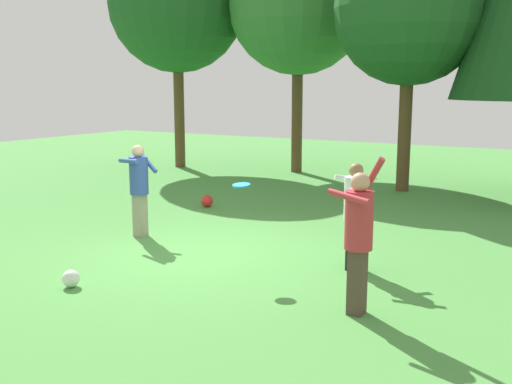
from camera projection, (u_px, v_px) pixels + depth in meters
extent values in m
plane|color=#4C9342|center=(200.00, 254.00, 9.87)|extent=(40.00, 40.00, 0.00)
cube|color=#4C382D|center=(357.00, 282.00, 7.25)|extent=(0.19, 0.22, 0.82)
cylinder|color=#B72D38|center=(359.00, 220.00, 7.11)|extent=(0.34, 0.34, 0.71)
sphere|color=tan|center=(360.00, 182.00, 7.03)|extent=(0.23, 0.23, 0.23)
cylinder|color=#B72D38|center=(349.00, 197.00, 6.93)|extent=(0.60, 0.27, 0.13)
cylinder|color=#B72D38|center=(371.00, 179.00, 7.16)|extent=(0.39, 0.20, 0.56)
cube|color=gray|center=(140.00, 215.00, 10.99)|extent=(0.19, 0.22, 0.79)
cylinder|color=#334C9E|center=(139.00, 176.00, 10.86)|extent=(0.34, 0.34, 0.69)
sphere|color=beige|center=(138.00, 151.00, 10.78)|extent=(0.22, 0.22, 0.22)
cylinder|color=#334C9E|center=(148.00, 162.00, 10.95)|extent=(0.55, 0.24, 0.36)
cylinder|color=#334C9E|center=(129.00, 161.00, 10.68)|extent=(0.59, 0.25, 0.11)
cube|color=black|center=(354.00, 245.00, 9.00)|extent=(0.19, 0.22, 0.76)
cylinder|color=silver|center=(355.00, 199.00, 8.88)|extent=(0.34, 0.34, 0.66)
sphere|color=#8C6647|center=(356.00, 170.00, 8.80)|extent=(0.21, 0.21, 0.21)
cylinder|color=silver|center=(359.00, 187.00, 8.64)|extent=(0.48, 0.35, 0.35)
cylinder|color=silver|center=(353.00, 179.00, 9.03)|extent=(0.52, 0.38, 0.16)
cylinder|color=#2393D1|center=(241.00, 185.00, 8.75)|extent=(0.30, 0.30, 0.05)
sphere|color=red|center=(207.00, 201.00, 13.67)|extent=(0.28, 0.28, 0.28)
sphere|color=white|center=(71.00, 279.00, 8.25)|extent=(0.24, 0.24, 0.24)
cylinder|color=brown|center=(405.00, 124.00, 15.49)|extent=(0.34, 0.34, 3.49)
sphere|color=#1E5123|center=(410.00, 8.00, 14.98)|extent=(3.84, 3.84, 3.84)
cylinder|color=brown|center=(297.00, 111.00, 18.87)|extent=(0.34, 0.34, 3.90)
sphere|color=#337033|center=(298.00, 4.00, 18.29)|extent=(4.29, 4.29, 4.29)
cylinder|color=brown|center=(179.00, 107.00, 20.04)|extent=(0.34, 0.34, 4.03)
sphere|color=#1E5123|center=(177.00, 4.00, 19.44)|extent=(4.43, 4.43, 4.43)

